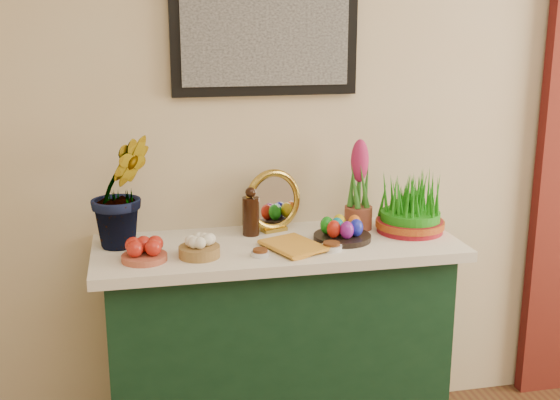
# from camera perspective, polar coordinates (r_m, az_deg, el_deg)

# --- Properties ---
(sideboard) EXTENTS (1.30, 0.45, 0.85)m
(sideboard) POSITION_cam_1_polar(r_m,az_deg,el_deg) (2.89, -0.21, -12.22)
(sideboard) COLOR #13341F
(sideboard) RESTS_ON ground
(tablecloth) EXTENTS (1.40, 0.55, 0.04)m
(tablecloth) POSITION_cam_1_polar(r_m,az_deg,el_deg) (2.72, -0.22, -3.82)
(tablecloth) COLOR silver
(tablecloth) RESTS_ON sideboard
(hyacinth_green) EXTENTS (0.35, 0.32, 0.57)m
(hyacinth_green) POSITION_cam_1_polar(r_m,az_deg,el_deg) (2.66, -12.82, 2.15)
(hyacinth_green) COLOR #307B24
(hyacinth_green) RESTS_ON tablecloth
(apple_bowl) EXTENTS (0.17, 0.17, 0.08)m
(apple_bowl) POSITION_cam_1_polar(r_m,az_deg,el_deg) (2.54, -10.99, -4.13)
(apple_bowl) COLOR #AD5139
(apple_bowl) RESTS_ON tablecloth
(garlic_basket) EXTENTS (0.18, 0.18, 0.08)m
(garlic_basket) POSITION_cam_1_polar(r_m,az_deg,el_deg) (2.55, -6.58, -3.87)
(garlic_basket) COLOR olive
(garlic_basket) RESTS_ON tablecloth
(vinegar_cruet) EXTENTS (0.07, 0.07, 0.20)m
(vinegar_cruet) POSITION_cam_1_polar(r_m,az_deg,el_deg) (2.78, -2.39, -1.14)
(vinegar_cruet) COLOR black
(vinegar_cruet) RESTS_ON tablecloth
(mirror) EXTENTS (0.26, 0.14, 0.25)m
(mirror) POSITION_cam_1_polar(r_m,az_deg,el_deg) (2.83, -0.55, -0.10)
(mirror) COLOR #B59133
(mirror) RESTS_ON tablecloth
(book) EXTENTS (0.23, 0.27, 0.03)m
(book) POSITION_cam_1_polar(r_m,az_deg,el_deg) (2.58, -0.49, -4.04)
(book) COLOR gold
(book) RESTS_ON tablecloth
(spice_dish_left) EXTENTS (0.07, 0.07, 0.03)m
(spice_dish_left) POSITION_cam_1_polar(r_m,az_deg,el_deg) (2.55, -1.61, -4.32)
(spice_dish_left) COLOR silver
(spice_dish_left) RESTS_ON tablecloth
(spice_dish_right) EXTENTS (0.08, 0.08, 0.03)m
(spice_dish_right) POSITION_cam_1_polar(r_m,az_deg,el_deg) (2.62, 4.21, -3.80)
(spice_dish_right) COLOR silver
(spice_dish_right) RESTS_ON tablecloth
(egg_plate) EXTENTS (0.28, 0.28, 0.09)m
(egg_plate) POSITION_cam_1_polar(r_m,az_deg,el_deg) (2.73, 5.07, -2.55)
(egg_plate) COLOR black
(egg_plate) RESTS_ON tablecloth
(hyacinth_pink) EXTENTS (0.11, 0.11, 0.37)m
(hyacinth_pink) POSITION_cam_1_polar(r_m,az_deg,el_deg) (2.86, 6.44, 0.89)
(hyacinth_pink) COLOR brown
(hyacinth_pink) RESTS_ON tablecloth
(wheatgrass_sabzeh) EXTENTS (0.28, 0.28, 0.23)m
(wheatgrass_sabzeh) POSITION_cam_1_polar(r_m,az_deg,el_deg) (2.87, 10.57, -0.64)
(wheatgrass_sabzeh) COLOR maroon
(wheatgrass_sabzeh) RESTS_ON tablecloth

